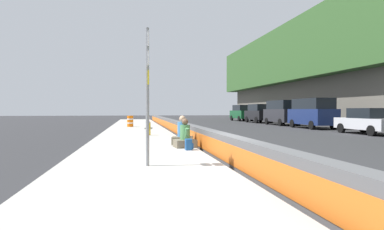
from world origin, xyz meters
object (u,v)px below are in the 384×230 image
at_px(fire_hydrant, 148,127).
at_px(backpack, 189,145).
at_px(parked_car_third, 368,121).
at_px(parked_car_farther, 242,113).
at_px(parked_car_midline, 282,112).
at_px(route_sign_post, 148,86).
at_px(seated_person_foreground, 185,138).
at_px(parked_car_fourth, 312,113).
at_px(parked_car_far, 259,113).
at_px(seated_person_middle, 182,135).
at_px(construction_barrel, 130,121).

relative_size(fire_hydrant, backpack, 2.20).
height_order(parked_car_third, parked_car_farther, parked_car_farther).
xyz_separation_m(parked_car_midline, parked_car_farther, (12.81, -0.06, -0.17)).
distance_m(fire_hydrant, parked_car_farther, 29.01).
height_order(route_sign_post, seated_person_foreground, route_sign_post).
bearing_deg(parked_car_fourth, parked_car_farther, -0.47).
bearing_deg(route_sign_post, backpack, -27.84).
height_order(route_sign_post, fire_hydrant, route_sign_post).
height_order(seated_person_foreground, parked_car_far, parked_car_far).
bearing_deg(seated_person_middle, parked_car_third, -68.55).
relative_size(route_sign_post, parked_car_farther, 0.74).
xyz_separation_m(construction_barrel, parked_car_fourth, (-2.73, -15.33, 0.73)).
xyz_separation_m(seated_person_middle, parked_car_far, (23.79, -13.08, 0.66)).
bearing_deg(parked_car_farther, construction_barrel, 135.81).
relative_size(seated_person_middle, parked_car_fourth, 0.24).
bearing_deg(seated_person_foreground, backpack, -179.43).
distance_m(seated_person_foreground, construction_barrel, 15.65).
xyz_separation_m(route_sign_post, parked_car_fourth, (16.63, -14.65, -0.88)).
bearing_deg(parked_car_third, seated_person_foreground, 115.34).
height_order(seated_person_foreground, parked_car_third, parked_car_third).
relative_size(parked_car_third, parked_car_midline, 0.88).
height_order(route_sign_post, construction_barrel, route_sign_post).
bearing_deg(construction_barrel, backpack, -171.99).
bearing_deg(parked_car_fourth, construction_barrel, 79.91).
bearing_deg(construction_barrel, seated_person_middle, -170.74).
distance_m(seated_person_middle, parked_car_far, 27.15).
bearing_deg(seated_person_foreground, parked_car_third, -64.66).
height_order(parked_car_fourth, parked_car_farther, parked_car_fourth).
bearing_deg(seated_person_middle, parked_car_midline, -36.74).
bearing_deg(construction_barrel, parked_car_far, -58.68).
distance_m(seated_person_foreground, parked_car_third, 14.48).
height_order(construction_barrel, parked_car_far, parked_car_far).
distance_m(fire_hydrant, seated_person_foreground, 6.31).
distance_m(fire_hydrant, seated_person_middle, 5.27).
height_order(seated_person_foreground, parked_car_midline, parked_car_midline).
bearing_deg(parked_car_fourth, fire_hydrant, 114.75).
distance_m(seated_person_foreground, backpack, 0.84).
bearing_deg(route_sign_post, construction_barrel, 2.03).
distance_m(parked_car_third, parked_car_fourth, 6.57).
relative_size(backpack, parked_car_midline, 0.08).
xyz_separation_m(parked_car_far, parked_car_farther, (6.55, -0.07, 0.00)).
bearing_deg(parked_car_far, seated_person_middle, 151.20).
height_order(seated_person_middle, parked_car_far, parked_car_far).
bearing_deg(parked_car_third, parked_car_midline, -0.27).
height_order(fire_hydrant, seated_person_foreground, seated_person_foreground).
bearing_deg(parked_car_far, seated_person_foreground, 152.16).
distance_m(route_sign_post, construction_barrel, 19.43).
bearing_deg(backpack, parked_car_farther, -22.25).
bearing_deg(parked_car_midline, seated_person_middle, 143.26).
bearing_deg(parked_car_farther, seated_person_middle, 156.58).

